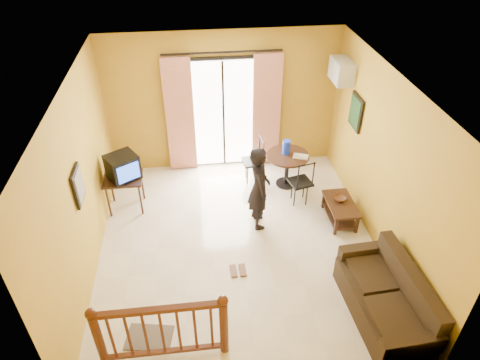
{
  "coord_description": "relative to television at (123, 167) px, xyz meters",
  "views": [
    {
      "loc": [
        -0.59,
        -5.12,
        4.99
      ],
      "look_at": [
        0.05,
        0.2,
        1.17
      ],
      "focal_mm": 32.0,
      "sensor_mm": 36.0,
      "label": 1
    }
  ],
  "objects": [
    {
      "name": "ground",
      "position": [
        1.87,
        -1.22,
        -0.89
      ],
      "size": [
        5.0,
        5.0,
        0.0
      ],
      "primitive_type": "plane",
      "color": "beige",
      "rests_on": "ground"
    },
    {
      "name": "room_shell",
      "position": [
        1.87,
        -1.22,
        0.81
      ],
      "size": [
        5.0,
        5.0,
        5.0
      ],
      "color": "white",
      "rests_on": "ground"
    },
    {
      "name": "balcony_door",
      "position": [
        1.87,
        1.21,
        0.3
      ],
      "size": [
        2.25,
        0.14,
        2.46
      ],
      "color": "black",
      "rests_on": "ground"
    },
    {
      "name": "tv_table",
      "position": [
        -0.03,
        0.0,
        -0.3
      ],
      "size": [
        0.67,
        0.56,
        0.67
      ],
      "color": "black",
      "rests_on": "ground"
    },
    {
      "name": "television",
      "position": [
        0.0,
        0.0,
        0.0
      ],
      "size": [
        0.65,
        0.64,
        0.44
      ],
      "rotation": [
        0.0,
        0.0,
        0.56
      ],
      "color": "black",
      "rests_on": "tv_table"
    },
    {
      "name": "picture_left",
      "position": [
        -0.35,
        -1.42,
        0.66
      ],
      "size": [
        0.05,
        0.42,
        0.52
      ],
      "color": "black",
      "rests_on": "room_shell"
    },
    {
      "name": "dining_table",
      "position": [
        3.01,
        0.37,
        -0.36
      ],
      "size": [
        0.81,
        0.81,
        0.68
      ],
      "color": "black",
      "rests_on": "ground"
    },
    {
      "name": "water_jug",
      "position": [
        2.98,
        0.42,
        -0.07
      ],
      "size": [
        0.15,
        0.15,
        0.28
      ],
      "primitive_type": "cylinder",
      "color": "#1630D4",
      "rests_on": "dining_table"
    },
    {
      "name": "serving_tray",
      "position": [
        3.23,
        0.27,
        -0.2
      ],
      "size": [
        0.33,
        0.27,
        0.02
      ],
      "primitive_type": "cube",
      "rotation": [
        0.0,
        0.0,
        -0.37
      ],
      "color": "beige",
      "rests_on": "dining_table"
    },
    {
      "name": "dining_chairs",
      "position": [
        2.74,
        0.18,
        -0.89
      ],
      "size": [
        1.22,
        1.24,
        0.95
      ],
      "color": "black",
      "rests_on": "ground"
    },
    {
      "name": "air_conditioner",
      "position": [
        3.96,
        0.73,
        1.26
      ],
      "size": [
        0.31,
        0.6,
        0.4
      ],
      "color": "silver",
      "rests_on": "room_shell"
    },
    {
      "name": "botanical_print",
      "position": [
        4.08,
        0.08,
        0.76
      ],
      "size": [
        0.05,
        0.5,
        0.6
      ],
      "color": "black",
      "rests_on": "room_shell"
    },
    {
      "name": "coffee_table",
      "position": [
        3.72,
        -0.8,
        -0.64
      ],
      "size": [
        0.46,
        0.83,
        0.37
      ],
      "color": "black",
      "rests_on": "ground"
    },
    {
      "name": "bowl",
      "position": [
        3.72,
        -0.72,
        -0.49
      ],
      "size": [
        0.26,
        0.26,
        0.07
      ],
      "primitive_type": "imported",
      "rotation": [
        0.0,
        0.0,
        -0.25
      ],
      "color": "#54311C",
      "rests_on": "coffee_table"
    },
    {
      "name": "sofa",
      "position": [
        3.72,
        -2.84,
        -0.58
      ],
      "size": [
        0.88,
        1.75,
        0.82
      ],
      "rotation": [
        0.0,
        0.0,
        0.06
      ],
      "color": "black",
      "rests_on": "ground"
    },
    {
      "name": "standing_person",
      "position": [
        2.28,
        -0.72,
        -0.12
      ],
      "size": [
        0.38,
        0.57,
        1.53
      ],
      "primitive_type": "imported",
      "rotation": [
        0.0,
        0.0,
        1.59
      ],
      "color": "black",
      "rests_on": "ground"
    },
    {
      "name": "stair_balustrade",
      "position": [
        0.72,
        -3.12,
        -0.33
      ],
      "size": [
        1.63,
        0.13,
        1.04
      ],
      "color": "#471E0F",
      "rests_on": "ground"
    },
    {
      "name": "doormat",
      "position": [
        0.49,
        -2.83,
        -0.88
      ],
      "size": [
        0.66,
        0.5,
        0.02
      ],
      "primitive_type": "cube",
      "rotation": [
        0.0,
        0.0,
        -0.19
      ],
      "color": "#5C5249",
      "rests_on": "ground"
    },
    {
      "name": "sandals",
      "position": [
        1.8,
        -1.81,
        -0.87
      ],
      "size": [
        0.25,
        0.25,
        0.03
      ],
      "color": "#54311C",
      "rests_on": "ground"
    }
  ]
}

